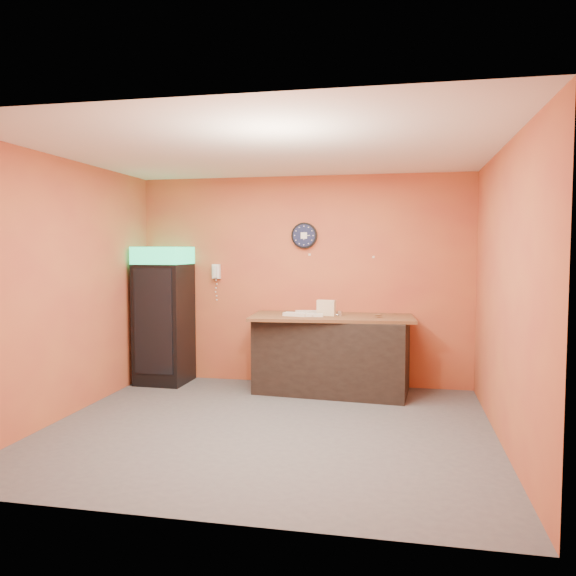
# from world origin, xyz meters

# --- Properties ---
(floor) EXTENTS (4.50, 4.50, 0.00)m
(floor) POSITION_xyz_m (0.00, 0.00, 0.00)
(floor) COLOR #47474C
(floor) RESTS_ON ground
(back_wall) EXTENTS (4.50, 0.02, 2.80)m
(back_wall) POSITION_xyz_m (0.00, 2.00, 1.40)
(back_wall) COLOR #C46937
(back_wall) RESTS_ON floor
(left_wall) EXTENTS (0.02, 4.00, 2.80)m
(left_wall) POSITION_xyz_m (-2.25, 0.00, 1.40)
(left_wall) COLOR #C46937
(left_wall) RESTS_ON floor
(right_wall) EXTENTS (0.02, 4.00, 2.80)m
(right_wall) POSITION_xyz_m (2.25, 0.00, 1.40)
(right_wall) COLOR #C46937
(right_wall) RESTS_ON floor
(ceiling) EXTENTS (4.50, 4.00, 0.02)m
(ceiling) POSITION_xyz_m (0.00, 0.00, 2.80)
(ceiling) COLOR white
(ceiling) RESTS_ON back_wall
(beverage_cooler) EXTENTS (0.66, 0.68, 1.85)m
(beverage_cooler) POSITION_xyz_m (-1.85, 1.61, 0.91)
(beverage_cooler) COLOR black
(beverage_cooler) RESTS_ON floor
(prep_counter) EXTENTS (1.95, 0.98, 0.95)m
(prep_counter) POSITION_xyz_m (0.46, 1.58, 0.47)
(prep_counter) COLOR black
(prep_counter) RESTS_ON floor
(wall_clock) EXTENTS (0.35, 0.06, 0.35)m
(wall_clock) POSITION_xyz_m (0.03, 1.97, 2.00)
(wall_clock) COLOR black
(wall_clock) RESTS_ON back_wall
(wall_phone) EXTENTS (0.11, 0.10, 0.20)m
(wall_phone) POSITION_xyz_m (-1.20, 1.95, 1.51)
(wall_phone) COLOR white
(wall_phone) RESTS_ON back_wall
(butcher_paper) EXTENTS (2.09, 1.06, 0.04)m
(butcher_paper) POSITION_xyz_m (0.46, 1.58, 0.97)
(butcher_paper) COLOR brown
(butcher_paper) RESTS_ON prep_counter
(sub_roll_stack) EXTENTS (0.24, 0.12, 0.20)m
(sub_roll_stack) POSITION_xyz_m (0.39, 1.54, 1.08)
(sub_roll_stack) COLOR beige
(sub_roll_stack) RESTS_ON butcher_paper
(wrapped_sandwich_left) EXTENTS (0.32, 0.19, 0.04)m
(wrapped_sandwich_left) POSITION_xyz_m (0.02, 1.42, 1.01)
(wrapped_sandwich_left) COLOR silver
(wrapped_sandwich_left) RESTS_ON butcher_paper
(wrapped_sandwich_mid) EXTENTS (0.26, 0.13, 0.04)m
(wrapped_sandwich_mid) POSITION_xyz_m (0.24, 1.41, 1.00)
(wrapped_sandwich_mid) COLOR silver
(wrapped_sandwich_mid) RESTS_ON butcher_paper
(wrapped_sandwich_right) EXTENTS (0.31, 0.16, 0.04)m
(wrapped_sandwich_right) POSITION_xyz_m (0.12, 1.69, 1.01)
(wrapped_sandwich_right) COLOR silver
(wrapped_sandwich_right) RESTS_ON butcher_paper
(kitchen_tool) EXTENTS (0.06, 0.06, 0.06)m
(kitchen_tool) POSITION_xyz_m (0.56, 1.57, 1.02)
(kitchen_tool) COLOR silver
(kitchen_tool) RESTS_ON butcher_paper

